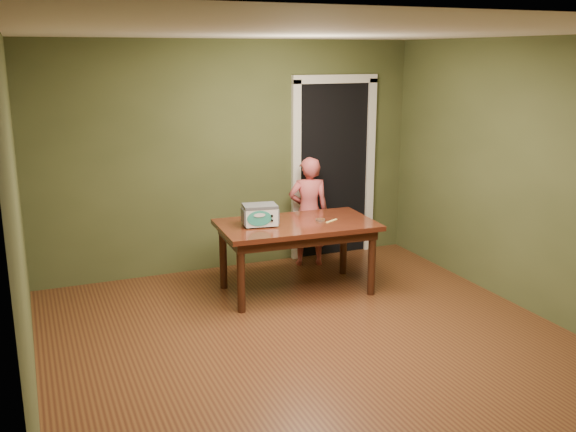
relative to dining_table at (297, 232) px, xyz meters
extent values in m
plane|color=brown|center=(-0.36, -1.44, -0.65)|extent=(5.00, 5.00, 0.00)
cube|color=#48502B|center=(-0.36, 1.06, 0.65)|extent=(4.50, 0.02, 2.60)
cube|color=#48502B|center=(-2.61, -1.44, 0.65)|extent=(0.02, 5.00, 2.60)
cube|color=#48502B|center=(1.89, -1.44, 0.65)|extent=(0.02, 5.00, 2.60)
cube|color=white|center=(-0.36, -1.44, 1.95)|extent=(4.50, 5.00, 0.02)
cube|color=black|center=(0.94, 1.36, 0.40)|extent=(0.90, 0.60, 2.10)
cube|color=black|center=(0.94, 1.05, 0.40)|extent=(0.90, 0.02, 2.10)
cube|color=white|center=(0.44, 1.03, 0.40)|extent=(0.10, 0.06, 2.20)
cube|color=white|center=(1.44, 1.03, 0.40)|extent=(0.10, 0.06, 2.20)
cube|color=white|center=(0.94, 1.03, 1.50)|extent=(1.10, 0.06, 0.10)
cube|color=#3D180D|center=(0.00, 0.00, 0.07)|extent=(1.64, 0.98, 0.05)
cube|color=black|center=(0.00, 0.00, 0.00)|extent=(1.52, 0.85, 0.10)
cylinder|color=black|center=(-0.72, -0.31, -0.30)|extent=(0.08, 0.08, 0.70)
cylinder|color=black|center=(-0.68, 0.38, -0.30)|extent=(0.08, 0.08, 0.70)
cylinder|color=black|center=(0.68, -0.38, -0.30)|extent=(0.08, 0.08, 0.70)
cylinder|color=black|center=(0.72, 0.31, -0.30)|extent=(0.08, 0.08, 0.70)
cylinder|color=#4C4F54|center=(-0.54, -0.03, 0.11)|extent=(0.02, 0.02, 0.01)
cylinder|color=#4C4F54|center=(-0.51, 0.14, 0.11)|extent=(0.02, 0.02, 0.01)
cylinder|color=#4C4F54|center=(-0.27, -0.08, 0.11)|extent=(0.02, 0.02, 0.01)
cylinder|color=#4C4F54|center=(-0.24, 0.10, 0.11)|extent=(0.02, 0.02, 0.01)
cube|color=silver|center=(-0.39, 0.03, 0.21)|extent=(0.36, 0.28, 0.19)
cube|color=#4C4F54|center=(-0.39, 0.03, 0.31)|extent=(0.37, 0.29, 0.03)
cube|color=#4C4F54|center=(-0.56, 0.06, 0.21)|extent=(0.05, 0.21, 0.14)
cube|color=#4C4F54|center=(-0.22, 0.01, 0.21)|extent=(0.05, 0.21, 0.14)
ellipsoid|color=teal|center=(-0.44, -0.08, 0.21)|extent=(0.25, 0.05, 0.16)
cylinder|color=black|center=(-0.31, -0.10, 0.23)|extent=(0.02, 0.01, 0.02)
cylinder|color=black|center=(-0.31, -0.10, 0.18)|extent=(0.02, 0.01, 0.02)
cylinder|color=silver|center=(0.26, -0.03, 0.11)|extent=(0.10, 0.10, 0.02)
cylinder|color=#502F1A|center=(0.26, -0.03, 0.12)|extent=(0.09, 0.09, 0.01)
cube|color=#E5C763|center=(0.36, -0.09, 0.10)|extent=(0.17, 0.11, 0.01)
imported|color=#C14F51|center=(0.48, 0.76, 0.00)|extent=(0.54, 0.43, 1.29)
camera|label=1|loc=(-2.54, -5.86, 1.80)|focal=40.00mm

